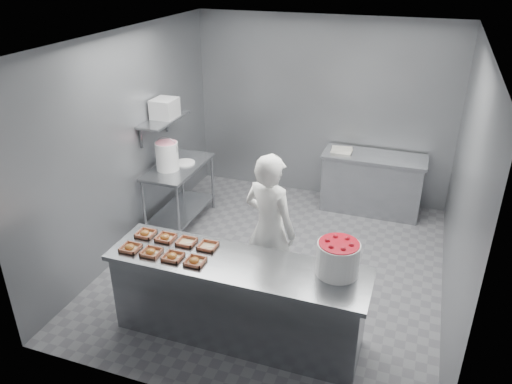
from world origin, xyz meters
The scene contains 24 objects.
floor centered at (0.00, 0.00, 0.00)m, with size 4.50×4.50×0.00m, color #4C4C51.
ceiling centered at (0.00, 0.00, 2.80)m, with size 4.50×4.50×0.00m, color white.
wall_back centered at (0.00, 2.25, 1.40)m, with size 4.00×0.04×2.80m, color slate.
wall_left centered at (-2.00, 0.00, 1.40)m, with size 0.04×4.50×2.80m, color slate.
wall_right centered at (2.00, 0.00, 1.40)m, with size 0.04×4.50×2.80m, color slate.
service_counter centered at (0.00, -1.35, 0.45)m, with size 2.60×0.70×0.90m.
prep_table centered at (-1.65, 0.60, 0.59)m, with size 0.60×1.20×0.90m.
back_counter centered at (0.90, 1.90, 0.45)m, with size 1.50×0.60×0.90m.
wall_shelf centered at (-1.82, 0.60, 1.55)m, with size 0.35×0.90×0.03m, color slate.
tray_0 centered at (-1.10, -1.50, 0.92)m, with size 0.19×0.18×0.06m.
tray_1 centered at (-0.86, -1.50, 0.92)m, with size 0.19×0.18×0.06m.
tray_2 centered at (-0.62, -1.50, 0.92)m, with size 0.19×0.18×0.06m.
tray_3 centered at (-0.38, -1.50, 0.92)m, with size 0.19×0.18×0.06m.
tray_4 centered at (-1.10, -1.20, 0.92)m, with size 0.19×0.18×0.06m.
tray_5 centered at (-0.86, -1.20, 0.92)m, with size 0.19×0.18×0.06m.
tray_6 centered at (-0.61, -1.20, 0.92)m, with size 0.19×0.18×0.04m.
tray_7 centered at (-0.37, -1.20, 0.92)m, with size 0.19×0.18×0.04m.
worker centered at (0.10, -0.62, 0.88)m, with size 0.64×0.42×1.77m, color white.
strawberry_tub centered at (0.95, -1.20, 1.07)m, with size 0.40×0.40×0.33m.
glaze_bucket centered at (-1.72, 0.44, 1.10)m, with size 0.32×0.31×0.47m.
bucket_lid centered at (-1.59, 0.70, 0.91)m, with size 0.28×0.28×0.02m, color white.
rag centered at (-1.67, 0.68, 0.91)m, with size 0.13×0.11×0.02m, color #CCB28C.
appliance centered at (-1.82, 0.66, 1.69)m, with size 0.30×0.34×0.26m, color gray.
paper_stack centered at (0.41, 1.90, 0.92)m, with size 0.30×0.22×0.05m, color silver.
Camera 1 is at (1.52, -5.09, 3.64)m, focal length 35.00 mm.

